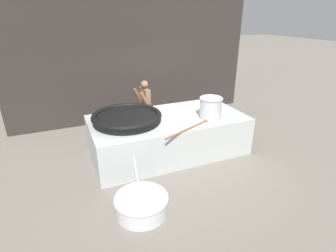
{
  "coord_description": "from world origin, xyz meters",
  "views": [
    {
      "loc": [
        -2.24,
        -5.23,
        3.12
      ],
      "look_at": [
        0.0,
        0.0,
        0.67
      ],
      "focal_mm": 28.0,
      "sensor_mm": 36.0,
      "label": 1
    }
  ],
  "objects_px": {
    "giant_wok_near": "(127,117)",
    "stock_pot": "(211,108)",
    "prep_bowl_vegetables": "(142,204)",
    "cook": "(145,105)"
  },
  "relations": [
    {
      "from": "prep_bowl_vegetables",
      "to": "cook",
      "type": "bearing_deg",
      "value": 70.12
    },
    {
      "from": "cook",
      "to": "prep_bowl_vegetables",
      "type": "relative_size",
      "value": 1.25
    },
    {
      "from": "stock_pot",
      "to": "prep_bowl_vegetables",
      "type": "xyz_separation_m",
      "value": [
        -2.14,
        -1.39,
        -0.97
      ]
    },
    {
      "from": "cook",
      "to": "prep_bowl_vegetables",
      "type": "xyz_separation_m",
      "value": [
        -1.15,
        -3.18,
        -0.62
      ]
    },
    {
      "from": "prep_bowl_vegetables",
      "to": "giant_wok_near",
      "type": "bearing_deg",
      "value": 80.76
    },
    {
      "from": "giant_wok_near",
      "to": "prep_bowl_vegetables",
      "type": "bearing_deg",
      "value": -99.24
    },
    {
      "from": "stock_pot",
      "to": "prep_bowl_vegetables",
      "type": "distance_m",
      "value": 2.73
    },
    {
      "from": "cook",
      "to": "stock_pot",
      "type": "bearing_deg",
      "value": 112.85
    },
    {
      "from": "giant_wok_near",
      "to": "stock_pot",
      "type": "bearing_deg",
      "value": -16.35
    },
    {
      "from": "giant_wok_near",
      "to": "cook",
      "type": "bearing_deg",
      "value": 56.2
    }
  ]
}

